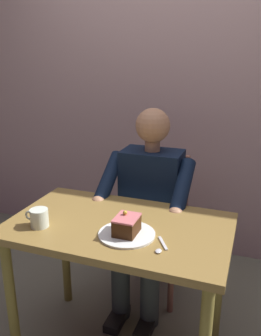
{
  "coord_description": "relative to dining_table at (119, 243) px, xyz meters",
  "views": [
    {
      "loc": [
        -0.57,
        1.4,
        1.51
      ],
      "look_at": [
        -0.02,
        -0.1,
        1.0
      ],
      "focal_mm": 37.61,
      "sensor_mm": 36.0,
      "label": 1
    }
  ],
  "objects": [
    {
      "name": "cafe_rear_panel",
      "position": [
        0.0,
        -1.24,
        0.86
      ],
      "size": [
        6.4,
        0.12,
        3.0
      ],
      "primitive_type": "cube",
      "color": "#B69393",
      "rests_on": "ground"
    },
    {
      "name": "dining_table",
      "position": [
        0.0,
        0.0,
        0.0
      ],
      "size": [
        1.05,
        0.63,
        0.75
      ],
      "color": "olive",
      "rests_on": "ground"
    },
    {
      "name": "chair",
      "position": [
        0.0,
        -0.63,
        -0.15
      ],
      "size": [
        0.42,
        0.42,
        0.9
      ],
      "color": "#8C5645",
      "rests_on": "ground"
    },
    {
      "name": "seated_person",
      "position": [
        -0.0,
        -0.46,
        -0.01
      ],
      "size": [
        0.53,
        0.58,
        1.22
      ],
      "color": "#0F1C35",
      "rests_on": "ground"
    },
    {
      "name": "dessert_plate",
      "position": [
        -0.08,
        0.09,
        0.11
      ],
      "size": [
        0.25,
        0.25,
        0.01
      ],
      "primitive_type": "cylinder",
      "color": "white",
      "rests_on": "dining_table"
    },
    {
      "name": "cake_slice",
      "position": [
        -0.08,
        0.09,
        0.15
      ],
      "size": [
        0.1,
        0.13,
        0.1
      ],
      "color": "#3E210C",
      "rests_on": "dessert_plate"
    },
    {
      "name": "coffee_cup",
      "position": [
        0.34,
        0.15,
        0.15
      ],
      "size": [
        0.12,
        0.08,
        0.09
      ],
      "color": "silver",
      "rests_on": "dining_table"
    },
    {
      "name": "dessert_spoon",
      "position": [
        -0.25,
        0.15,
        0.11
      ],
      "size": [
        0.07,
        0.14,
        0.01
      ],
      "color": "silver",
      "rests_on": "dining_table"
    }
  ]
}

